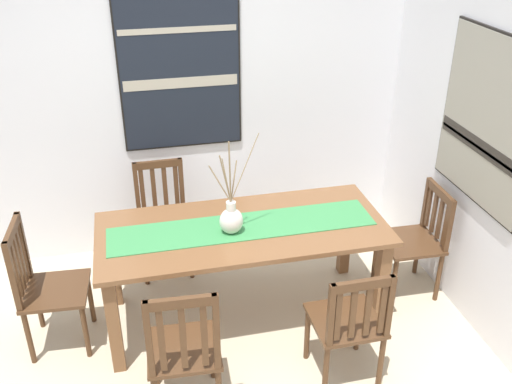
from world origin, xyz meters
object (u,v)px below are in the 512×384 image
at_px(chair_4, 44,285).
at_px(painting_on_side_wall, 487,121).
at_px(dining_table, 243,240).
at_px(painting_on_back_wall, 180,69).
at_px(chair_3, 349,323).
at_px(chair_0, 184,350).
at_px(chair_2, 417,238).
at_px(centerpiece_vase, 231,218).
at_px(chair_1, 163,216).

relative_size(chair_4, painting_on_side_wall, 0.83).
height_order(dining_table, painting_on_back_wall, painting_on_back_wall).
bearing_deg(chair_3, chair_0, -178.78).
xyz_separation_m(dining_table, painting_on_back_wall, (-0.25, 1.10, 0.92)).
distance_m(chair_3, chair_4, 2.00).
bearing_deg(dining_table, chair_0, -122.85).
bearing_deg(painting_on_side_wall, chair_3, -153.30).
distance_m(dining_table, chair_2, 1.36).
height_order(dining_table, chair_2, chair_2).
xyz_separation_m(centerpiece_vase, chair_1, (-0.41, 0.83, -0.40)).
bearing_deg(painting_on_side_wall, chair_4, 175.28).
bearing_deg(chair_0, chair_1, 89.38).
height_order(chair_4, painting_on_side_wall, painting_on_side_wall).
height_order(centerpiece_vase, chair_4, centerpiece_vase).
xyz_separation_m(chair_1, chair_2, (1.84, -0.76, -0.01)).
distance_m(chair_1, chair_2, 2.00).
height_order(centerpiece_vase, chair_1, centerpiece_vase).
bearing_deg(chair_0, chair_2, 23.45).
height_order(chair_0, chair_4, chair_0).
bearing_deg(centerpiece_vase, chair_3, -50.60).
xyz_separation_m(chair_3, chair_4, (-1.84, 0.78, 0.03)).
bearing_deg(centerpiece_vase, chair_1, 116.06).
xyz_separation_m(chair_1, painting_on_side_wall, (2.07, -1.01, 1.01)).
relative_size(dining_table, chair_3, 2.25).
bearing_deg(dining_table, chair_1, 122.48).
relative_size(chair_2, painting_on_back_wall, 0.67).
distance_m(chair_0, chair_1, 1.57).
relative_size(centerpiece_vase, chair_0, 0.74).
relative_size(chair_4, painting_on_back_wall, 0.73).
height_order(chair_3, painting_on_back_wall, painting_on_back_wall).
xyz_separation_m(chair_2, painting_on_back_wall, (-1.60, 1.08, 1.11)).
distance_m(chair_1, painting_on_side_wall, 2.51).
xyz_separation_m(centerpiece_vase, chair_3, (0.59, -0.71, -0.40)).
bearing_deg(chair_4, centerpiece_vase, -3.01).
bearing_deg(painting_on_side_wall, chair_1, 153.95).
bearing_deg(chair_3, chair_2, 42.75).
bearing_deg(centerpiece_vase, chair_0, -120.06).
height_order(centerpiece_vase, chair_3, centerpiece_vase).
relative_size(chair_0, painting_on_side_wall, 0.84).
xyz_separation_m(dining_table, centerpiece_vase, (-0.09, -0.06, 0.22)).
distance_m(centerpiece_vase, chair_2, 1.49).
distance_m(chair_0, painting_on_back_wall, 2.20).
xyz_separation_m(chair_4, painting_on_back_wall, (1.09, 1.09, 1.08)).
bearing_deg(chair_2, chair_4, -179.85).
height_order(chair_1, chair_2, chair_1).
bearing_deg(painting_on_back_wall, chair_1, -127.09).
height_order(chair_2, chair_4, chair_4).
height_order(chair_0, chair_2, chair_0).
bearing_deg(chair_0, chair_4, 135.93).
height_order(chair_4, painting_on_back_wall, painting_on_back_wall).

